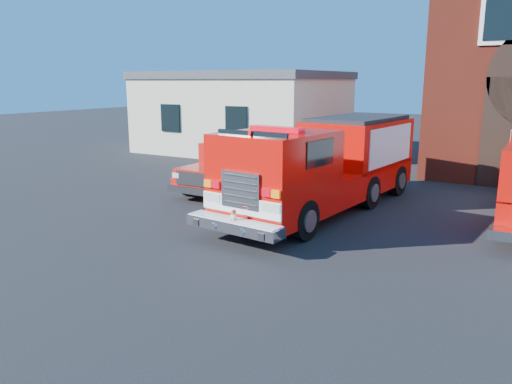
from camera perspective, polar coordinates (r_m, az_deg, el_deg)
The scene contains 4 objects.
ground at distance 13.12m, azimuth 2.64°, elevation -4.55°, with size 100.00×100.00×0.00m, color black.
side_building at distance 28.34m, azimuth -1.31°, elevation 9.23°, with size 10.20×8.20×4.35m.
fire_engine at distance 15.20m, azimuth 8.04°, elevation 3.20°, with size 3.40×9.09×2.74m.
pickup_truck at distance 18.08m, azimuth -2.25°, elevation 2.90°, with size 1.94×5.33×1.74m.
Camera 1 is at (5.78, -11.13, 3.87)m, focal length 35.00 mm.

